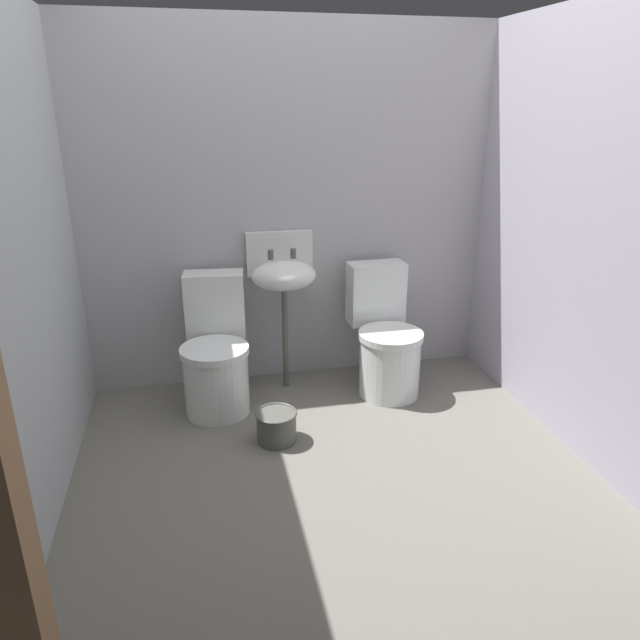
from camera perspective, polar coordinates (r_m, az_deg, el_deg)
name	(u,v)px	position (r m, az deg, el deg)	size (l,w,h in m)	color
ground_plane	(332,474)	(3.11, 1.17, -14.72)	(2.98, 2.70, 0.08)	#67655C
wall_back	(289,210)	(3.77, -3.02, 10.63)	(2.98, 0.10, 2.22)	#A9A7AD
wall_left	(14,268)	(2.75, -27.54, 4.50)	(0.10, 2.50, 2.22)	#A5ABAD
wall_right	(586,237)	(3.28, 24.42, 7.32)	(0.10, 2.50, 2.22)	#A9A2B5
toilet_left	(216,356)	(3.57, -10.06, -3.50)	(0.44, 0.63, 0.78)	silver
toilet_right	(385,342)	(3.74, 6.36, -2.11)	(0.41, 0.60, 0.78)	white
sink	(283,274)	(3.63, -3.59, 4.51)	(0.42, 0.35, 0.99)	#50524A
bucket	(276,426)	(3.26, -4.25, -10.17)	(0.23, 0.23, 0.18)	#50524A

